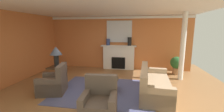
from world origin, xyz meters
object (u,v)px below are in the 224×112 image
Objects in this scene: armchair_near_window at (54,84)px; table_lamp at (56,53)px; mantel_mirror at (119,31)px; potted_plant at (177,64)px; coffee_table at (104,81)px; vase_mantel_right at (130,41)px; side_table at (57,75)px; fireplace at (119,58)px; sofa at (154,85)px; vase_mantel_left at (108,42)px; armchair_facing_fireplace at (99,104)px.

armchair_near_window is 1.16m from table_lamp.
potted_plant is at bearing -11.93° from mantel_mirror.
vase_mantel_right is at bearing 76.35° from coffee_table.
armchair_near_window is 1.38× the size of side_table.
vase_mantel_right reaches higher than fireplace.
fireplace is 2.57× the size of side_table.
sofa is at bearing -117.77° from potted_plant.
armchair_near_window is 5.29m from potted_plant.
fireplace is at bearing -90.00° from mantel_mirror.
fireplace is 5.39× the size of vase_mantel_left.
side_table is at bearing 1.79° from table_lamp.
fireplace is at bearing 174.84° from vase_mantel_right.
sofa is 2.15× the size of coffee_table.
fireplace reaches higher than potted_plant.
coffee_table is 3.75m from potted_plant.
vase_mantel_left is (-0.55, -0.05, 0.83)m from fireplace.
table_lamp is at bearing 172.87° from coffee_table.
side_table is (-2.06, 1.70, 0.09)m from armchair_facing_fireplace.
vase_mantel_left is (-0.65, 4.29, 1.12)m from armchair_facing_fireplace.
side_table is at bearing -134.08° from vase_mantel_right.
potted_plant is (2.20, -0.41, -0.97)m from vase_mantel_right.
table_lamp is 2.25× the size of vase_mantel_left.
fireplace is 1.00m from vase_mantel_left.
vase_mantel_left is at bearing 126.23° from sofa.
potted_plant is at bearing -10.58° from vase_mantel_right.
mantel_mirror reaches higher than armchair_facing_fireplace.
sofa is (1.49, -2.84, -0.30)m from fireplace.
armchair_facing_fireplace is 2.67m from side_table.
vase_mantel_right is (0.55, -0.05, 0.87)m from fireplace.
table_lamp reaches higher than fireplace.
coffee_table is 3.00× the size of vase_mantel_left.
armchair_near_window reaches higher than sofa.
armchair_facing_fireplace reaches higher than potted_plant.
armchair_near_window is (-1.71, -3.42, -1.65)m from mantel_mirror.
side_table is 0.93× the size of table_lamp.
vase_mantel_left is (1.40, 2.59, 0.20)m from table_lamp.
coffee_table is 1.43× the size of side_table.
sofa is 3.64m from vase_mantel_left.
vase_mantel_left reaches higher than fireplace.
armchair_near_window is 2.31× the size of vase_mantel_right.
armchair_facing_fireplace reaches higher than coffee_table.
armchair_facing_fireplace is 0.95× the size of coffee_table.
fireplace is 4.35m from armchair_facing_fireplace.
armchair_near_window is at bearing -164.51° from coffee_table.
side_table is (-0.24, 0.66, 0.09)m from armchair_near_window.
side_table is 3.75m from vase_mantel_right.
armchair_near_window is at bearing -171.79° from sofa.
armchair_facing_fireplace is 1.36× the size of side_table.
mantel_mirror is at bearing 63.44° from armchair_near_window.
table_lamp is at bearing 110.18° from armchair_near_window.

